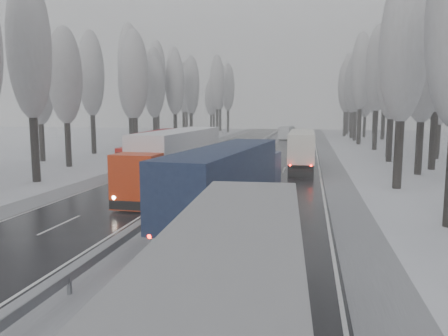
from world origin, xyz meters
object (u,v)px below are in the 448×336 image
(box_truck_distant, at_px, (287,133))
(truck_red_red, at_px, (157,149))
(truck_blue_box, at_px, (232,178))
(truck_cream_box, at_px, (302,147))
(truck_red_white, at_px, (175,156))
(truck_grey_tarp, at_px, (232,314))

(box_truck_distant, relative_size, truck_red_red, 0.48)
(truck_blue_box, distance_m, truck_red_red, 20.00)
(truck_blue_box, xyz_separation_m, box_truck_distant, (-0.50, 68.75, -1.07))
(truck_blue_box, height_order, truck_cream_box, truck_blue_box)
(truck_blue_box, xyz_separation_m, truck_cream_box, (3.29, 23.38, -0.19))
(truck_blue_box, height_order, truck_red_white, truck_red_white)
(box_truck_distant, bearing_deg, truck_blue_box, -81.94)
(truck_cream_box, relative_size, truck_red_white, 0.86)
(box_truck_distant, bearing_deg, truck_red_white, -87.59)
(truck_grey_tarp, distance_m, truck_red_red, 34.73)
(truck_blue_box, bearing_deg, truck_cream_box, 88.16)
(truck_grey_tarp, relative_size, box_truck_distant, 2.07)
(truck_grey_tarp, bearing_deg, box_truck_distant, 89.30)
(box_truck_distant, xyz_separation_m, truck_red_red, (-9.81, -51.61, 0.95))
(truck_cream_box, bearing_deg, truck_grey_tarp, -91.41)
(truck_cream_box, xyz_separation_m, truck_red_white, (-9.25, -14.32, 0.36))
(truck_grey_tarp, distance_m, truck_red_white, 25.62)
(truck_grey_tarp, relative_size, truck_cream_box, 1.02)
(truck_cream_box, bearing_deg, truck_red_red, -155.84)
(truck_grey_tarp, height_order, truck_red_red, truck_red_red)
(truck_cream_box, relative_size, truck_red_red, 0.96)
(truck_grey_tarp, distance_m, truck_cream_box, 38.45)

